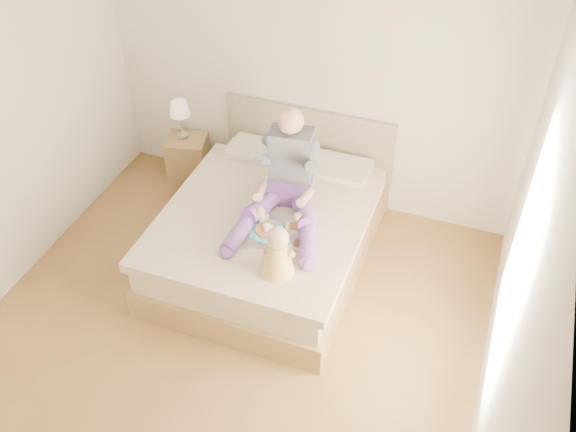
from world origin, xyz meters
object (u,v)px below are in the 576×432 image
(tray, at_px, (279,231))
(bed, at_px, (272,228))
(nightstand, at_px, (188,158))
(adult, at_px, (286,182))
(baby, at_px, (278,254))

(tray, bearing_deg, bed, 104.56)
(nightstand, height_order, adult, adult)
(tray, xyz_separation_m, baby, (0.14, -0.40, 0.15))
(bed, bearing_deg, nightstand, 147.69)
(tray, bearing_deg, adult, 85.13)
(adult, distance_m, baby, 0.79)
(nightstand, distance_m, adult, 1.72)
(nightstand, distance_m, tray, 1.90)
(tray, bearing_deg, nightstand, 126.15)
(bed, height_order, tray, bed)
(baby, bearing_deg, adult, 92.80)
(adult, xyz_separation_m, baby, (0.21, -0.76, -0.09))
(nightstand, relative_size, baby, 1.11)
(baby, bearing_deg, nightstand, 123.19)
(bed, bearing_deg, adult, 3.81)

